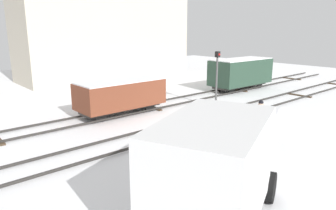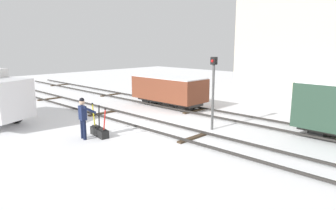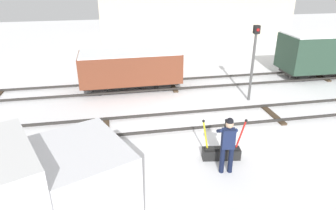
% 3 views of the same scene
% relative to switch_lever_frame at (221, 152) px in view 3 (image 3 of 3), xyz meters
% --- Properties ---
extents(ground_plane, '(60.00, 60.00, 0.00)m').
position_rel_switch_lever_frame_xyz_m(ground_plane, '(-0.21, 2.70, -0.25)').
color(ground_plane, white).
extents(track_main_line, '(44.00, 1.94, 0.18)m').
position_rel_switch_lever_frame_xyz_m(track_main_line, '(-0.21, 2.70, -0.14)').
color(track_main_line, '#2D2B28').
rests_on(track_main_line, ground_plane).
extents(track_siding_near, '(44.00, 1.94, 0.18)m').
position_rel_switch_lever_frame_xyz_m(track_siding_near, '(-0.21, 7.01, -0.14)').
color(track_siding_near, '#2D2B28').
rests_on(track_siding_near, ground_plane).
extents(switch_lever_frame, '(1.43, 0.53, 1.45)m').
position_rel_switch_lever_frame_xyz_m(switch_lever_frame, '(0.00, 0.00, 0.00)').
color(switch_lever_frame, black).
rests_on(switch_lever_frame, ground_plane).
extents(rail_worker, '(0.60, 0.71, 1.85)m').
position_rel_switch_lever_frame_xyz_m(rail_worker, '(-0.11, -0.70, 0.81)').
color(rail_worker, '#111831').
rests_on(rail_worker, ground_plane).
extents(signal_post, '(0.24, 0.32, 3.52)m').
position_rel_switch_lever_frame_xyz_m(signal_post, '(3.02, 4.47, 1.93)').
color(signal_post, '#4C4C4C').
rests_on(signal_post, ground_plane).
extents(freight_car_back_track, '(5.58, 2.40, 2.51)m').
position_rel_switch_lever_frame_xyz_m(freight_car_back_track, '(9.00, 7.01, 1.19)').
color(freight_car_back_track, '#2D2B28').
rests_on(freight_car_back_track, ground_plane).
extents(freight_car_far_end, '(5.06, 2.22, 2.01)m').
position_rel_switch_lever_frame_xyz_m(freight_car_far_end, '(-2.41, 7.01, 0.94)').
color(freight_car_far_end, '#2D2B28').
rests_on(freight_car_far_end, ground_plane).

